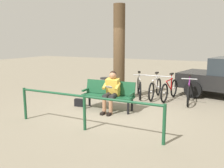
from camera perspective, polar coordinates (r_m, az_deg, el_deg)
ground_plane at (r=7.12m, az=-0.12°, el=-6.55°), size 40.00×40.00×0.00m
bench at (r=7.21m, az=-0.79°, el=-2.18°), size 1.62×0.55×0.87m
person_reading at (r=6.96m, az=-0.11°, el=-1.30°), size 0.50×0.78×1.20m
handbag at (r=7.68m, az=-7.88°, el=-4.46°), size 0.32×0.18×0.24m
tree_trunk at (r=8.27m, az=1.71°, el=7.42°), size 0.40×0.40×3.30m
litter_bin at (r=8.75m, az=-1.54°, el=-0.86°), size 0.40×0.40×0.74m
bicycle_red at (r=8.40m, az=17.99°, el=-1.92°), size 0.48×1.68×0.94m
bicycle_green at (r=8.67m, az=13.65°, el=-1.33°), size 0.48×1.68×0.94m
bicycle_orange at (r=8.81m, az=10.35°, el=-1.02°), size 0.48×1.68×0.94m
bicycle_purple at (r=8.93m, az=6.55°, el=-0.77°), size 0.74×1.57×0.94m
railing_fence at (r=5.53m, az=-6.66°, el=-5.01°), size 3.80×0.09×0.85m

